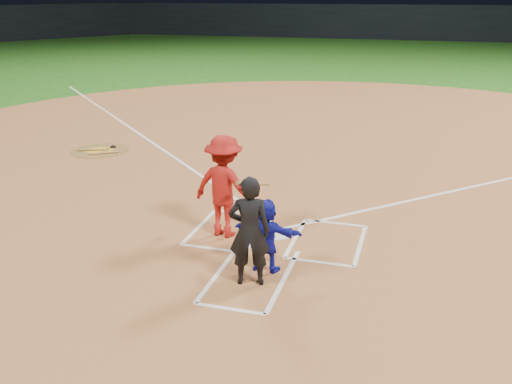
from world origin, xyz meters
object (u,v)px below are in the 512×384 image
(on_deck_circle, at_px, (100,151))
(umpire, at_px, (249,231))
(batter_at_plate, at_px, (224,186))
(catcher, at_px, (266,235))
(home_plate, at_px, (277,235))

(on_deck_circle, height_order, umpire, umpire)
(umpire, relative_size, batter_at_plate, 0.92)
(on_deck_circle, xyz_separation_m, batter_at_plate, (5.54, -4.69, 0.97))
(on_deck_circle, height_order, batter_at_plate, batter_at_plate)
(on_deck_circle, distance_m, batter_at_plate, 7.32)
(umpire, bearing_deg, catcher, -119.22)
(catcher, height_order, umpire, umpire)
(home_plate, height_order, on_deck_circle, home_plate)
(home_plate, bearing_deg, umpire, 91.34)
(catcher, height_order, batter_at_plate, batter_at_plate)
(catcher, relative_size, umpire, 0.70)
(catcher, xyz_separation_m, batter_at_plate, (-1.14, 1.20, 0.35))
(home_plate, height_order, catcher, catcher)
(catcher, bearing_deg, home_plate, -80.54)
(home_plate, height_order, batter_at_plate, batter_at_plate)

